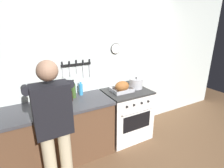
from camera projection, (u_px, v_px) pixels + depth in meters
wall_back at (106, 65)px, 3.08m from camera, size 6.00×0.13×2.60m
counter_block at (42, 137)px, 2.50m from camera, size 2.03×0.65×0.90m
stove at (126, 114)px, 3.15m from camera, size 0.76×0.67×0.90m
person_cook at (54, 124)px, 1.90m from camera, size 0.51×0.63×1.66m
roasting_pan at (122, 87)px, 2.93m from camera, size 0.35×0.26×0.19m
stock_pot at (136, 83)px, 3.10m from camera, size 0.24×0.24×0.20m
cutting_board at (48, 107)px, 2.39m from camera, size 0.36×0.24×0.02m
bottle_cooking_oil at (39, 96)px, 2.49m from camera, size 0.07×0.07×0.26m
bottle_olive_oil at (73, 90)px, 2.69m from camera, size 0.07×0.07×0.29m
bottle_soy_sauce at (71, 96)px, 2.59m from camera, size 0.06×0.06×0.19m
bottle_dish_soap at (81, 89)px, 2.80m from camera, size 0.06×0.06×0.24m
bottle_hot_sauce at (46, 96)px, 2.57m from camera, size 0.05×0.05×0.21m
bottle_vinegar at (67, 92)px, 2.65m from camera, size 0.06×0.06×0.27m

